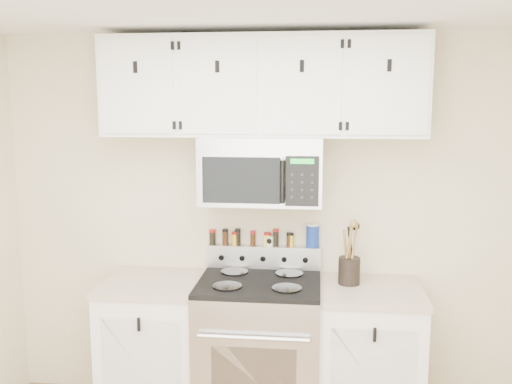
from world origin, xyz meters
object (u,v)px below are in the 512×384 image
at_px(range, 259,350).
at_px(microwave, 262,170).
at_px(salt_canister, 313,236).
at_px(utensil_crock, 349,268).

bearing_deg(range, microwave, 89.77).
relative_size(microwave, salt_canister, 4.80).
xyz_separation_m(range, microwave, (0.00, 0.13, 1.14)).
height_order(microwave, salt_canister, microwave).
relative_size(utensil_crock, salt_canister, 2.51).
bearing_deg(microwave, utensil_crock, -4.31).
distance_m(range, microwave, 1.15).
bearing_deg(utensil_crock, range, -171.39).
distance_m(microwave, salt_canister, 0.58).
distance_m(range, utensil_crock, 0.78).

